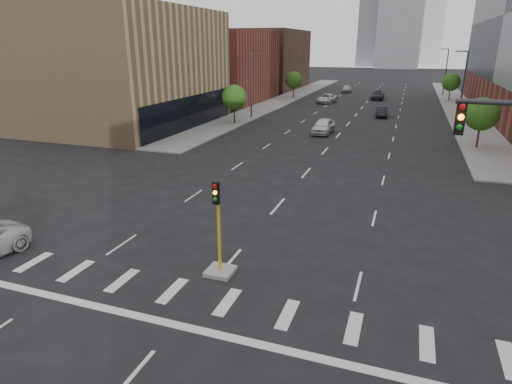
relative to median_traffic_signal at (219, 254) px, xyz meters
The scene contains 19 objects.
sidewalk_left_far 66.75m from the median_traffic_signal, 102.99° to the left, with size 5.00×92.00×0.15m, color gray.
sidewalk_right_far 66.75m from the median_traffic_signal, 77.01° to the left, with size 5.00×92.00×0.15m, color gray.
building_left_mid 41.90m from the median_traffic_signal, 131.55° to the left, with size 20.00×24.00×14.00m, color #957854.
building_left_far_a 63.52m from the median_traffic_signal, 115.74° to the left, with size 20.00×22.00×12.00m, color brown.
building_left_far_b 87.64m from the median_traffic_signal, 108.32° to the left, with size 20.00×24.00×13.00m, color brown.
tower_mid 192.19m from the median_traffic_signal, 90.00° to the left, with size 18.00×18.00×44.00m, color slate.
median_traffic_signal is the anchor object (origin of this frame).
streetlight_right_a 48.12m from the median_traffic_signal, 73.76° to the left, with size 1.60×0.22×9.07m.
streetlight_right_b 82.23m from the median_traffic_signal, 80.60° to the left, with size 1.60×0.22×9.07m.
streetlight_left 43.36m from the median_traffic_signal, 108.10° to the left, with size 1.60×0.22×9.07m.
tree_left_near 38.73m from the median_traffic_signal, 111.23° to the left, with size 3.20×3.20×4.85m.
tree_left_far 67.54m from the median_traffic_signal, 101.97° to the left, with size 3.20×3.20×4.85m.
tree_right_near 34.13m from the median_traffic_signal, 65.72° to the left, with size 3.20×3.20×4.85m.
tree_right_far 72.44m from the median_traffic_signal, 78.85° to the left, with size 3.20×3.20×4.85m.
car_near_left 33.56m from the median_traffic_signal, 93.18° to the left, with size 2.02×5.01×1.71m, color silver.
car_mid_right 48.50m from the median_traffic_signal, 85.70° to the left, with size 1.53×4.39×1.45m, color black.
car_far_left 61.70m from the median_traffic_signal, 96.15° to the left, with size 2.55×5.53×1.54m, color silver.
car_deep_right 69.14m from the median_traffic_signal, 88.76° to the left, with size 2.27×5.60×1.62m, color black.
car_distant 80.62m from the median_traffic_signal, 94.15° to the left, with size 1.82×4.53×1.54m, color #9F9FA4.
Camera 1 is at (7.21, -6.53, 9.77)m, focal length 30.00 mm.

